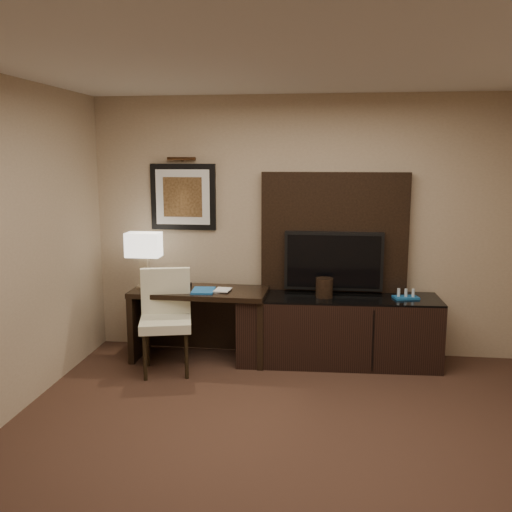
% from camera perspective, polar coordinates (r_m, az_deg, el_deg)
% --- Properties ---
extents(floor, '(4.50, 5.00, 0.01)m').
position_cam_1_polar(floor, '(4.04, 3.03, -21.15)').
color(floor, '#372118').
rests_on(floor, ground).
extents(ceiling, '(4.50, 5.00, 0.01)m').
position_cam_1_polar(ceiling, '(3.51, 3.46, 20.08)').
color(ceiling, silver).
rests_on(ceiling, wall_back).
extents(wall_back, '(4.50, 0.01, 2.70)m').
position_cam_1_polar(wall_back, '(6.00, 4.95, 2.95)').
color(wall_back, tan).
rests_on(wall_back, floor).
extents(desk, '(1.39, 0.62, 0.74)m').
position_cam_1_polar(desk, '(5.95, -5.60, -6.80)').
color(desk, black).
rests_on(desk, floor).
extents(credenza, '(2.03, 0.64, 0.69)m').
position_cam_1_polar(credenza, '(5.86, 8.15, -7.34)').
color(credenza, black).
rests_on(credenza, floor).
extents(tv_wall_panel, '(1.50, 0.12, 1.30)m').
position_cam_1_polar(tv_wall_panel, '(5.95, 7.81, 2.05)').
color(tv_wall_panel, black).
rests_on(tv_wall_panel, wall_back).
extents(tv, '(1.00, 0.08, 0.60)m').
position_cam_1_polar(tv, '(5.89, 7.76, -0.50)').
color(tv, black).
rests_on(tv, tv_wall_panel).
extents(artwork, '(0.70, 0.04, 0.70)m').
position_cam_1_polar(artwork, '(6.14, -7.29, 5.88)').
color(artwork, black).
rests_on(artwork, wall_back).
extents(picture_light, '(0.04, 0.04, 0.30)m').
position_cam_1_polar(picture_light, '(6.09, -7.46, 9.61)').
color(picture_light, '#3E2514').
rests_on(picture_light, wall_back).
extents(desk_chair, '(0.60, 0.66, 1.01)m').
position_cam_1_polar(desk_chair, '(5.59, -9.02, -6.56)').
color(desk_chair, beige).
rests_on(desk_chair, floor).
extents(table_lamp, '(0.32, 0.19, 0.52)m').
position_cam_1_polar(table_lamp, '(6.00, -11.12, -0.65)').
color(table_lamp, '#967E5D').
rests_on(table_lamp, desk).
extents(desk_phone, '(0.23, 0.21, 0.11)m').
position_cam_1_polar(desk_phone, '(5.91, -7.72, -2.75)').
color(desk_phone, black).
rests_on(desk_phone, desk).
extents(blue_folder, '(0.24, 0.31, 0.02)m').
position_cam_1_polar(blue_folder, '(5.76, -5.30, -3.47)').
color(blue_folder, '#165093').
rests_on(blue_folder, desk).
extents(book, '(0.16, 0.03, 0.21)m').
position_cam_1_polar(book, '(5.76, -4.14, -2.48)').
color(book, tan).
rests_on(book, desk).
extents(ice_bucket, '(0.22, 0.22, 0.19)m').
position_cam_1_polar(ice_bucket, '(5.72, 6.84, -3.16)').
color(ice_bucket, black).
rests_on(ice_bucket, credenza).
extents(minibar_tray, '(0.27, 0.20, 0.09)m').
position_cam_1_polar(minibar_tray, '(5.83, 14.76, -3.72)').
color(minibar_tray, '#175795').
rests_on(minibar_tray, credenza).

